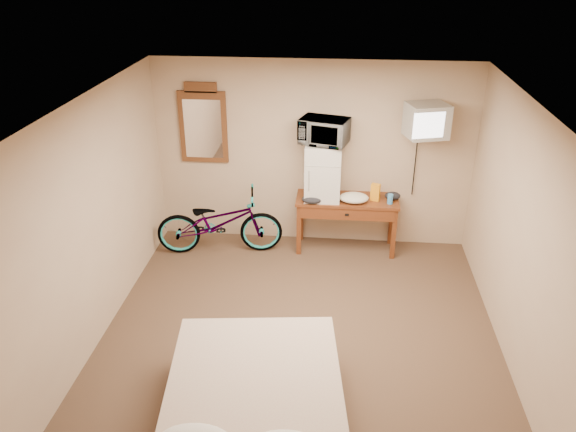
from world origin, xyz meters
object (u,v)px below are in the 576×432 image
Objects in this scene: wall_mirror at (203,124)px; bicycle at (220,222)px; mini_fridge at (323,171)px; blue_cup at (390,199)px; bed at (253,416)px; desk at (347,208)px; crt_television at (427,121)px; microwave at (324,131)px.

wall_mirror is 0.65× the size of bicycle.
wall_mirror is (-1.60, 0.24, 0.51)m from mini_fridge.
bicycle is (-1.35, -0.23, -0.69)m from mini_fridge.
wall_mirror reaches higher than mini_fridge.
blue_cup is at bearing -95.36° from bicycle.
mini_fridge is 0.36× the size of bed.
bed reaches higher than desk.
wall_mirror is (-2.84, 0.25, -0.21)m from crt_television.
wall_mirror reaches higher than bicycle.
wall_mirror is (-1.60, 0.24, -0.03)m from microwave.
wall_mirror is at bearing 174.95° from crt_television.
bicycle is (-1.35, -0.23, -1.22)m from microwave.
microwave is 1.83m from bicycle.
bed is at bearing -115.99° from crt_television.
microwave is at bearing -88.87° from bicycle.
mini_fridge is 1.18× the size of crt_television.
bicycle is at bearing -176.65° from blue_cup.
crt_television is at bearing -0.51° from mini_fridge.
bed is at bearing -81.20° from microwave.
wall_mirror reaches higher than crt_television.
bicycle is at bearing -173.17° from desk.
microwave reaches higher than bicycle.
bicycle reaches higher than desk.
bicycle is at bearing -154.40° from microwave.
desk is at bearing 10.14° from microwave.
microwave is (0.00, 0.00, 0.54)m from mini_fridge.
microwave is 1.23m from blue_cup.
wall_mirror is (-2.48, 0.34, 0.82)m from blue_cup.
crt_television is at bearing 14.19° from blue_cup.
mini_fridge is 1.70m from wall_mirror.
microwave is 4.60× the size of blue_cup.
bed is (-1.29, -3.31, -0.52)m from blue_cup.
desk is 10.54× the size of blue_cup.
mini_fridge is 5.88× the size of blue_cup.
wall_mirror is (-1.93, 0.27, 1.00)m from desk.
desk is 2.19m from wall_mirror.
blue_cup is 0.12× the size of wall_mirror.
blue_cup is (0.55, -0.07, 0.18)m from desk.
microwave reaches higher than desk.
crt_television is at bearing -93.81° from bicycle.
mini_fridge reaches higher than desk.
bicycle is (-2.22, -0.13, -0.38)m from blue_cup.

